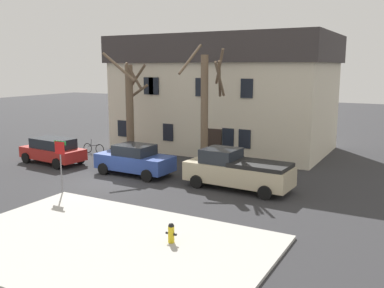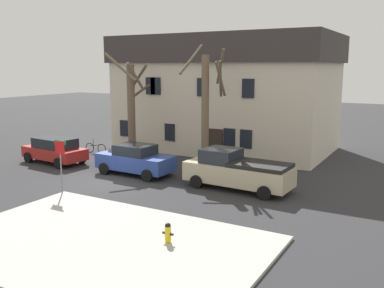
# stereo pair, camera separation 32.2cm
# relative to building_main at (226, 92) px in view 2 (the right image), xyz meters

# --- Properties ---
(ground_plane) EXTENTS (120.00, 120.00, 0.00)m
(ground_plane) POSITION_rel_building_main_xyz_m (-1.44, -12.18, -4.23)
(ground_plane) COLOR #2D2D30
(sidewalk_slab) EXTENTS (11.40, 7.52, 0.12)m
(sidewalk_slab) POSITION_rel_building_main_xyz_m (3.97, -18.57, -4.17)
(sidewalk_slab) COLOR #B7B5AD
(sidewalk_slab) RESTS_ON ground_plane
(building_main) EXTENTS (15.70, 9.00, 8.33)m
(building_main) POSITION_rel_building_main_xyz_m (0.00, 0.00, 0.00)
(building_main) COLOR beige
(building_main) RESTS_ON ground_plane
(tree_bare_near) EXTENTS (2.39, 2.34, 7.04)m
(tree_bare_near) POSITION_rel_building_main_xyz_m (-3.75, -6.67, -0.76)
(tree_bare_near) COLOR brown
(tree_bare_near) RESTS_ON ground_plane
(tree_bare_mid) EXTENTS (2.60, 2.25, 7.47)m
(tree_bare_mid) POSITION_rel_building_main_xyz_m (2.10, -7.16, -0.43)
(tree_bare_mid) COLOR brown
(tree_bare_mid) RESTS_ON ground_plane
(car_red_wagon) EXTENTS (4.55, 2.34, 1.64)m
(car_red_wagon) POSITION_rel_building_main_xyz_m (-7.31, -10.19, -3.37)
(car_red_wagon) COLOR #AD231E
(car_red_wagon) RESTS_ON ground_plane
(car_blue_sedan) EXTENTS (4.57, 2.20, 1.75)m
(car_blue_sedan) POSITION_rel_building_main_xyz_m (-1.00, -10.00, -3.35)
(car_blue_sedan) COLOR #2D4799
(car_blue_sedan) RESTS_ON ground_plane
(pickup_truck_beige) EXTENTS (5.56, 2.44, 1.98)m
(pickup_truck_beige) POSITION_rel_building_main_xyz_m (5.28, -9.84, -3.27)
(pickup_truck_beige) COLOR #C6B793
(pickup_truck_beige) RESTS_ON ground_plane
(fire_hydrant) EXTENTS (0.42, 0.22, 0.71)m
(fire_hydrant) POSITION_rel_building_main_xyz_m (6.02, -17.48, -3.75)
(fire_hydrant) COLOR gold
(fire_hydrant) RESTS_ON sidewalk_slab
(street_sign_pole) EXTENTS (0.76, 0.07, 2.67)m
(street_sign_pole) POSITION_rel_building_main_xyz_m (-1.69, -14.97, -2.35)
(street_sign_pole) COLOR slate
(street_sign_pole) RESTS_ON ground_plane
(bicycle_leaning) EXTENTS (1.75, 0.22, 1.03)m
(bicycle_leaning) POSITION_rel_building_main_xyz_m (-7.22, -6.47, -3.86)
(bicycle_leaning) COLOR black
(bicycle_leaning) RESTS_ON ground_plane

